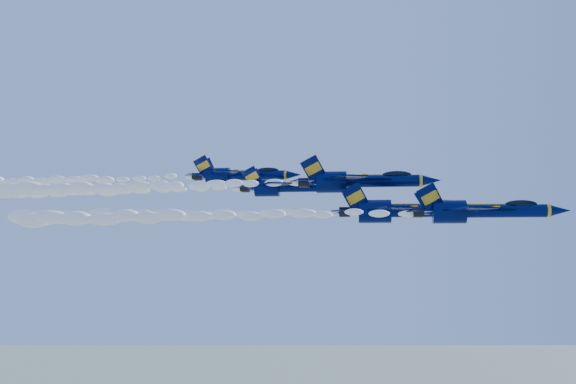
# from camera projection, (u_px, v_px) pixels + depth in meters

# --- Properties ---
(jet_lead) EXTENTS (16.32, 13.38, 6.06)m
(jet_lead) POSITION_uv_depth(u_px,v_px,m) (480.00, 211.00, 68.17)
(jet_lead) COLOR #00083A
(smoke_trail_jet_lead) EXTENTS (45.64, 1.82, 1.64)m
(smoke_trail_jet_lead) POSITION_uv_depth(u_px,v_px,m) (207.00, 216.00, 71.64)
(smoke_trail_jet_lead) COLOR white
(jet_second) EXTENTS (19.63, 16.10, 7.30)m
(jet_second) POSITION_uv_depth(u_px,v_px,m) (405.00, 210.00, 82.86)
(jet_second) COLOR #00083A
(smoke_trail_jet_second) EXTENTS (45.64, 2.19, 1.97)m
(smoke_trail_jet_second) POSITION_uv_depth(u_px,v_px,m) (171.00, 215.00, 86.49)
(smoke_trail_jet_second) COLOR white
(jet_third) EXTENTS (19.77, 16.22, 7.35)m
(jet_third) POSITION_uv_depth(u_px,v_px,m) (360.00, 181.00, 89.67)
(jet_third) COLOR #00083A
(smoke_trail_jet_third) EXTENTS (45.64, 2.20, 1.98)m
(smoke_trail_jet_third) POSITION_uv_depth(u_px,v_px,m) (144.00, 187.00, 93.31)
(smoke_trail_jet_third) COLOR white
(jet_fourth) EXTENTS (17.10, 14.03, 6.35)m
(jet_fourth) POSITION_uv_depth(u_px,v_px,m) (290.00, 187.00, 95.85)
(jet_fourth) COLOR #00083A
(smoke_trail_jet_fourth) EXTENTS (45.64, 1.91, 1.71)m
(smoke_trail_jet_fourth) POSITION_uv_depth(u_px,v_px,m) (97.00, 192.00, 99.35)
(smoke_trail_jet_fourth) COLOR white
(jet_fifth) EXTENTS (17.86, 14.65, 6.64)m
(jet_fifth) POSITION_uv_depth(u_px,v_px,m) (240.00, 175.00, 104.70)
(jet_fifth) COLOR #00083A
(smoke_trail_jet_fifth) EXTENTS (45.64, 1.99, 1.79)m
(smoke_trail_jet_fifth) POSITION_uv_depth(u_px,v_px,m) (62.00, 180.00, 108.24)
(smoke_trail_jet_fifth) COLOR white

